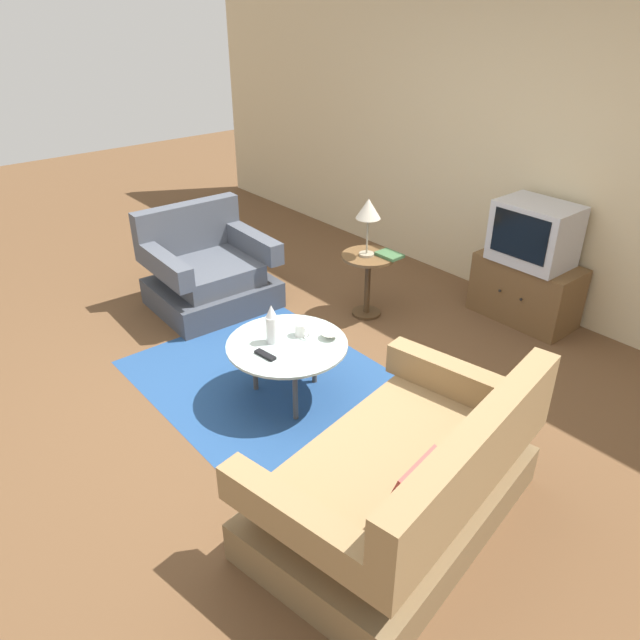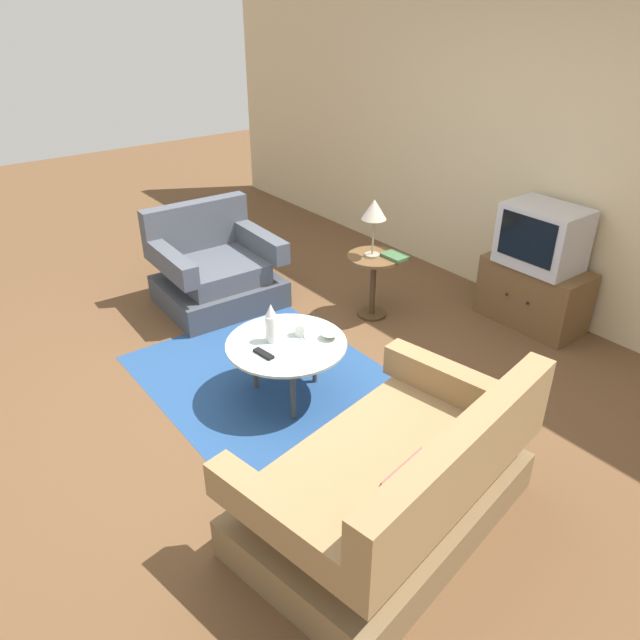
{
  "view_description": "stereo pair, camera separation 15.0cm",
  "coord_description": "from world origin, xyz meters",
  "px_view_note": "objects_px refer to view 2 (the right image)",
  "views": [
    {
      "loc": [
        2.82,
        -2.1,
        2.53
      ],
      "look_at": [
        0.08,
        0.2,
        0.55
      ],
      "focal_mm": 33.64,
      "sensor_mm": 36.0,
      "label": 1
    },
    {
      "loc": [
        2.92,
        -1.98,
        2.53
      ],
      "look_at": [
        0.08,
        0.2,
        0.55
      ],
      "focal_mm": 33.64,
      "sensor_mm": 36.0,
      "label": 2
    }
  ],
  "objects_px": {
    "coffee_table": "(286,347)",
    "side_table": "(373,273)",
    "television": "(543,237)",
    "mug": "(301,329)",
    "couch": "(393,486)",
    "tv_remote_dark": "(264,354)",
    "tv_stand": "(533,294)",
    "bowl": "(330,336)",
    "book": "(395,256)",
    "table_lamp": "(374,212)",
    "vase": "(271,324)",
    "armchair": "(215,272)"
  },
  "relations": [
    {
      "from": "side_table",
      "to": "tv_stand",
      "type": "height_order",
      "value": "side_table"
    },
    {
      "from": "coffee_table",
      "to": "book",
      "type": "relative_size",
      "value": 3.8
    },
    {
      "from": "vase",
      "to": "tv_remote_dark",
      "type": "bearing_deg",
      "value": -50.96
    },
    {
      "from": "table_lamp",
      "to": "coffee_table",
      "type": "bearing_deg",
      "value": -66.76
    },
    {
      "from": "tv_stand",
      "to": "mug",
      "type": "relative_size",
      "value": 6.42
    },
    {
      "from": "table_lamp",
      "to": "book",
      "type": "height_order",
      "value": "table_lamp"
    },
    {
      "from": "television",
      "to": "bowl",
      "type": "relative_size",
      "value": 5.03
    },
    {
      "from": "television",
      "to": "mug",
      "type": "xyz_separation_m",
      "value": [
        -0.41,
        -2.11,
        -0.3
      ]
    },
    {
      "from": "vase",
      "to": "mug",
      "type": "bearing_deg",
      "value": 73.93
    },
    {
      "from": "tv_remote_dark",
      "to": "table_lamp",
      "type": "bearing_deg",
      "value": 103.99
    },
    {
      "from": "television",
      "to": "vase",
      "type": "xyz_separation_m",
      "value": [
        -0.47,
        -2.31,
        -0.22
      ]
    },
    {
      "from": "tv_stand",
      "to": "vase",
      "type": "relative_size",
      "value": 3.06
    },
    {
      "from": "armchair",
      "to": "side_table",
      "type": "xyz_separation_m",
      "value": [
        1.08,
        0.94,
        0.11
      ]
    },
    {
      "from": "coffee_table",
      "to": "side_table",
      "type": "relative_size",
      "value": 1.46
    },
    {
      "from": "couch",
      "to": "mug",
      "type": "bearing_deg",
      "value": 63.85
    },
    {
      "from": "armchair",
      "to": "side_table",
      "type": "bearing_deg",
      "value": 133.49
    },
    {
      "from": "armchair",
      "to": "couch",
      "type": "xyz_separation_m",
      "value": [
        2.92,
        -0.57,
        -0.01
      ]
    },
    {
      "from": "television",
      "to": "mug",
      "type": "distance_m",
      "value": 2.17
    },
    {
      "from": "side_table",
      "to": "tv_remote_dark",
      "type": "xyz_separation_m",
      "value": [
        0.57,
        -1.48,
        0.04
      ]
    },
    {
      "from": "mug",
      "to": "book",
      "type": "distance_m",
      "value": 1.31
    },
    {
      "from": "tv_stand",
      "to": "television",
      "type": "distance_m",
      "value": 0.52
    },
    {
      "from": "coffee_table",
      "to": "tv_stand",
      "type": "distance_m",
      "value": 2.31
    },
    {
      "from": "television",
      "to": "book",
      "type": "xyz_separation_m",
      "value": [
        -0.79,
        -0.86,
        -0.21
      ]
    },
    {
      "from": "mug",
      "to": "bowl",
      "type": "xyz_separation_m",
      "value": [
        0.15,
        0.13,
        -0.03
      ]
    },
    {
      "from": "mug",
      "to": "bowl",
      "type": "bearing_deg",
      "value": 39.76
    },
    {
      "from": "armchair",
      "to": "tv_remote_dark",
      "type": "relative_size",
      "value": 6.14
    },
    {
      "from": "tv_stand",
      "to": "tv_remote_dark",
      "type": "distance_m",
      "value": 2.51
    },
    {
      "from": "tv_stand",
      "to": "mug",
      "type": "distance_m",
      "value": 2.18
    },
    {
      "from": "armchair",
      "to": "table_lamp",
      "type": "xyz_separation_m",
      "value": [
        1.07,
        0.93,
        0.66
      ]
    },
    {
      "from": "vase",
      "to": "book",
      "type": "height_order",
      "value": "vase"
    },
    {
      "from": "television",
      "to": "table_lamp",
      "type": "relative_size",
      "value": 1.25
    },
    {
      "from": "armchair",
      "to": "tv_remote_dark",
      "type": "xyz_separation_m",
      "value": [
        1.65,
        -0.54,
        0.16
      ]
    },
    {
      "from": "television",
      "to": "book",
      "type": "distance_m",
      "value": 1.19
    },
    {
      "from": "tv_stand",
      "to": "bowl",
      "type": "bearing_deg",
      "value": -97.23
    },
    {
      "from": "vase",
      "to": "tv_stand",
      "type": "bearing_deg",
      "value": 78.71
    },
    {
      "from": "table_lamp",
      "to": "tv_remote_dark",
      "type": "xyz_separation_m",
      "value": [
        0.58,
        -1.46,
        -0.51
      ]
    },
    {
      "from": "table_lamp",
      "to": "vase",
      "type": "relative_size",
      "value": 1.75
    },
    {
      "from": "coffee_table",
      "to": "side_table",
      "type": "xyz_separation_m",
      "value": [
        -0.53,
        1.27,
        0.0
      ]
    },
    {
      "from": "couch",
      "to": "tv_remote_dark",
      "type": "relative_size",
      "value": 10.05
    },
    {
      "from": "television",
      "to": "table_lamp",
      "type": "height_order",
      "value": "table_lamp"
    },
    {
      "from": "side_table",
      "to": "armchair",
      "type": "bearing_deg",
      "value": -138.83
    },
    {
      "from": "tv_remote_dark",
      "to": "couch",
      "type": "bearing_deg",
      "value": -8.91
    },
    {
      "from": "armchair",
      "to": "tv_remote_dark",
      "type": "height_order",
      "value": "armchair"
    },
    {
      "from": "side_table",
      "to": "vase",
      "type": "xyz_separation_m",
      "value": [
        0.46,
        -1.34,
        0.17
      ]
    },
    {
      "from": "couch",
      "to": "coffee_table",
      "type": "distance_m",
      "value": 1.33
    },
    {
      "from": "coffee_table",
      "to": "tv_remote_dark",
      "type": "distance_m",
      "value": 0.22
    },
    {
      "from": "side_table",
      "to": "mug",
      "type": "height_order",
      "value": "side_table"
    },
    {
      "from": "couch",
      "to": "table_lamp",
      "type": "xyz_separation_m",
      "value": [
        -1.84,
        1.49,
        0.67
      ]
    },
    {
      "from": "table_lamp",
      "to": "mug",
      "type": "distance_m",
      "value": 1.32
    },
    {
      "from": "mug",
      "to": "television",
      "type": "bearing_deg",
      "value": 79.06
    }
  ]
}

